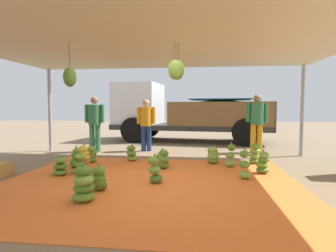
# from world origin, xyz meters

# --- Properties ---
(ground_plane) EXTENTS (40.00, 40.00, 0.00)m
(ground_plane) POSITION_xyz_m (0.00, 3.00, 0.00)
(ground_plane) COLOR #7F6B51
(tarp_orange) EXTENTS (5.45, 4.64, 0.01)m
(tarp_orange) POSITION_xyz_m (0.00, 0.00, 0.01)
(tarp_orange) COLOR orange
(tarp_orange) RESTS_ON ground
(tent_canopy) EXTENTS (8.00, 7.00, 2.66)m
(tent_canopy) POSITION_xyz_m (-0.00, -0.08, 2.57)
(tent_canopy) COLOR #9EA0A5
(tent_canopy) RESTS_ON ground
(banana_bunch_0) EXTENTS (0.38, 0.39, 0.47)m
(banana_bunch_0) POSITION_xyz_m (-1.53, 0.50, 0.20)
(banana_bunch_0) COLOR #75A83D
(banana_bunch_0) RESTS_ON tarp_orange
(banana_bunch_1) EXTENTS (0.40, 0.42, 0.44)m
(banana_bunch_1) POSITION_xyz_m (1.25, 1.90, 0.20)
(banana_bunch_1) COLOR #6B9E38
(banana_bunch_1) RESTS_ON tarp_orange
(banana_bunch_2) EXTENTS (0.31, 0.31, 0.60)m
(banana_bunch_2) POSITION_xyz_m (1.78, 0.51, 0.26)
(banana_bunch_2) COLOR #75A83D
(banana_bunch_2) RESTS_ON tarp_orange
(banana_bunch_3) EXTENTS (0.41, 0.39, 0.50)m
(banana_bunch_3) POSITION_xyz_m (-1.89, 1.08, 0.22)
(banana_bunch_3) COLOR #518428
(banana_bunch_3) RESTS_ON tarp_orange
(banana_bunch_4) EXTENTS (0.34, 0.36, 0.57)m
(banana_bunch_4) POSITION_xyz_m (-1.63, 0.90, 0.26)
(banana_bunch_4) COLOR #996628
(banana_bunch_4) RESTS_ON tarp_orange
(banana_bunch_6) EXTENTS (0.37, 0.37, 0.42)m
(banana_bunch_6) POSITION_xyz_m (-1.89, 0.35, 0.18)
(banana_bunch_6) COLOR #518428
(banana_bunch_6) RESTS_ON tarp_orange
(banana_bunch_7) EXTENTS (0.29, 0.29, 0.58)m
(banana_bunch_7) POSITION_xyz_m (1.63, 1.52, 0.26)
(banana_bunch_7) COLOR #75A83D
(banana_bunch_7) RESTS_ON tarp_orange
(banana_bunch_8) EXTENTS (0.38, 0.38, 0.46)m
(banana_bunch_8) POSITION_xyz_m (-1.77, 1.65, 0.21)
(banana_bunch_8) COLOR #60932D
(banana_bunch_8) RESTS_ON tarp_orange
(banana_bunch_9) EXTENTS (0.32, 0.36, 0.45)m
(banana_bunch_9) POSITION_xyz_m (-0.73, -0.55, 0.21)
(banana_bunch_9) COLOR #477523
(banana_bunch_9) RESTS_ON tarp_orange
(banana_bunch_10) EXTENTS (0.33, 0.33, 0.56)m
(banana_bunch_10) POSITION_xyz_m (2.27, 2.00, 0.24)
(banana_bunch_10) COLOR #6B9E38
(banana_bunch_10) RESTS_ON tarp_orange
(banana_bunch_11) EXTENTS (0.40, 0.38, 0.46)m
(banana_bunch_11) POSITION_xyz_m (0.09, 1.19, 0.21)
(banana_bunch_11) COLOR #477523
(banana_bunch_11) RESTS_ON tarp_orange
(banana_bunch_12) EXTENTS (0.31, 0.32, 0.51)m
(banana_bunch_12) POSITION_xyz_m (2.24, 1.00, 0.22)
(banana_bunch_12) COLOR #477523
(banana_bunch_12) RESTS_ON tarp_orange
(banana_bunch_13) EXTENTS (0.33, 0.31, 0.53)m
(banana_bunch_13) POSITION_xyz_m (0.11, 0.01, 0.23)
(banana_bunch_13) COLOR #477523
(banana_bunch_13) RESTS_ON tarp_orange
(banana_bunch_14) EXTENTS (0.41, 0.43, 0.55)m
(banana_bunch_14) POSITION_xyz_m (-0.77, -1.06, 0.25)
(banana_bunch_14) COLOR #60932D
(banana_bunch_14) RESTS_ON tarp_orange
(banana_bunch_15) EXTENTS (0.36, 0.38, 0.45)m
(banana_bunch_15) POSITION_xyz_m (-0.82, 1.98, 0.19)
(banana_bunch_15) COLOR #6B9E38
(banana_bunch_15) RESTS_ON tarp_orange
(cargo_truck_main) EXTENTS (6.50, 2.91, 2.40)m
(cargo_truck_main) POSITION_xyz_m (0.26, 6.44, 1.18)
(cargo_truck_main) COLOR #2D2D2D
(cargo_truck_main) RESTS_ON ground
(worker_0) EXTENTS (0.60, 0.37, 1.64)m
(worker_0) POSITION_xyz_m (-0.78, 3.69, 0.95)
(worker_0) COLOR navy
(worker_0) RESTS_ON ground
(worker_1) EXTENTS (0.65, 0.40, 1.78)m
(worker_1) POSITION_xyz_m (2.65, 3.79, 1.04)
(worker_1) COLOR orange
(worker_1) RESTS_ON ground
(worker_2) EXTENTS (0.63, 0.39, 1.73)m
(worker_2) POSITION_xyz_m (-2.36, 3.37, 1.01)
(worker_2) COLOR #337A4C
(worker_2) RESTS_ON ground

